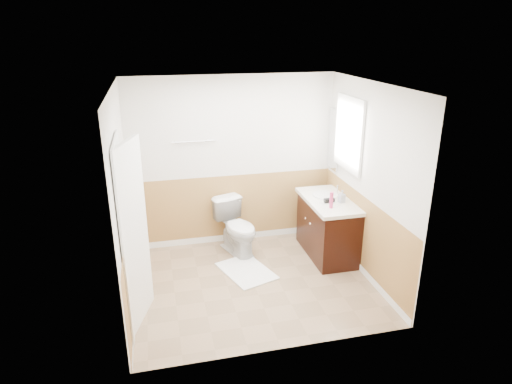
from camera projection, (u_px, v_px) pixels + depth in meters
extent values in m
plane|color=#8C7051|center=(253.00, 283.00, 5.73)|extent=(3.00, 3.00, 0.00)
plane|color=white|center=(252.00, 85.00, 4.87)|extent=(3.00, 3.00, 0.00)
plane|color=silver|center=(233.00, 162.00, 6.49)|extent=(3.00, 0.00, 3.00)
plane|color=silver|center=(284.00, 239.00, 4.11)|extent=(3.00, 0.00, 3.00)
plane|color=silver|center=(122.00, 203.00, 4.97)|extent=(0.00, 3.00, 3.00)
plane|color=silver|center=(368.00, 182.00, 5.63)|extent=(0.00, 3.00, 3.00)
plane|color=#9E703F|center=(234.00, 210.00, 6.74)|extent=(3.00, 0.00, 3.00)
plane|color=#9E703F|center=(282.00, 307.00, 4.38)|extent=(3.00, 0.00, 3.00)
plane|color=#9E703F|center=(130.00, 262.00, 5.24)|extent=(0.00, 2.60, 2.60)
plane|color=#9E703F|center=(362.00, 236.00, 5.88)|extent=(0.00, 2.60, 2.60)
imported|color=silver|center=(237.00, 227.00, 6.40)|extent=(0.66, 0.87, 0.78)
cube|color=white|center=(246.00, 271.00, 5.99)|extent=(0.78, 0.94, 0.02)
cube|color=black|center=(327.00, 229.00, 6.33)|extent=(0.55, 1.10, 0.80)
sphere|color=silver|center=(310.00, 224.00, 6.12)|extent=(0.03, 0.03, 0.03)
sphere|color=silver|center=(306.00, 218.00, 6.30)|extent=(0.03, 0.03, 0.03)
cube|color=silver|center=(329.00, 201.00, 6.18)|extent=(0.60, 1.15, 0.05)
cylinder|color=silver|center=(325.00, 195.00, 6.31)|extent=(0.36, 0.36, 0.02)
cylinder|color=silver|center=(337.00, 190.00, 6.33)|extent=(0.02, 0.02, 0.14)
cylinder|color=#C33266|center=(331.00, 200.00, 5.84)|extent=(0.05, 0.05, 0.22)
imported|color=#9A9FAE|center=(342.00, 196.00, 6.04)|extent=(0.09, 0.09, 0.17)
cylinder|color=black|center=(329.00, 200.00, 6.05)|extent=(0.14, 0.07, 0.07)
cylinder|color=black|center=(325.00, 201.00, 6.10)|extent=(0.03, 0.03, 0.07)
cube|color=silver|center=(334.00, 140.00, 6.52)|extent=(0.02, 0.35, 0.90)
cube|color=white|center=(349.00, 134.00, 5.98)|extent=(0.04, 0.80, 1.00)
cube|color=white|center=(350.00, 134.00, 5.99)|extent=(0.01, 0.70, 0.90)
cube|color=white|center=(133.00, 237.00, 4.66)|extent=(0.29, 0.78, 2.04)
cube|color=white|center=(125.00, 237.00, 4.64)|extent=(0.02, 0.92, 2.10)
sphere|color=silver|center=(139.00, 230.00, 5.00)|extent=(0.06, 0.06, 0.06)
cylinder|color=silver|center=(194.00, 142.00, 6.20)|extent=(0.62, 0.02, 0.02)
cylinder|color=silver|center=(228.00, 199.00, 6.59)|extent=(0.14, 0.02, 0.02)
cylinder|color=white|center=(228.00, 199.00, 6.59)|extent=(0.10, 0.11, 0.11)
cube|color=white|center=(228.00, 206.00, 6.63)|extent=(0.10, 0.01, 0.16)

